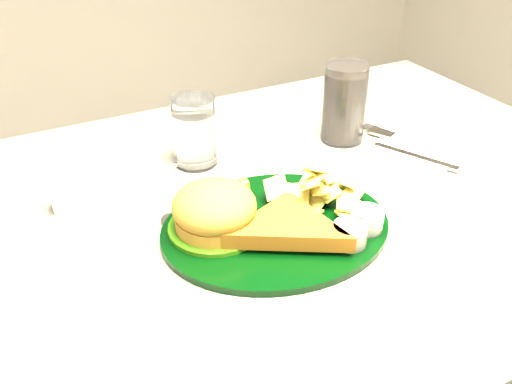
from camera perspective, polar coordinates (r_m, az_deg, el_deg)
table at (r=1.10m, az=0.94°, el=-17.63°), size 1.20×0.80×0.75m
dinner_plate at (r=0.77m, az=2.05°, el=-1.64°), size 0.34×0.29×0.07m
water_glass at (r=0.93m, az=-6.18°, el=6.03°), size 0.08×0.08×0.11m
cola_glass at (r=1.01m, az=8.83°, el=8.75°), size 0.10×0.10×0.14m
fork_napkin at (r=1.00m, az=15.18°, el=3.74°), size 0.22×0.24×0.01m
spoon at (r=0.74m, az=-4.95°, el=-5.99°), size 0.11×0.17×0.01m
ramekin at (r=0.86m, az=-18.24°, el=-0.74°), size 0.06×0.06×0.03m
wrapped_straw at (r=0.94m, az=-8.42°, el=2.47°), size 0.19×0.11×0.01m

